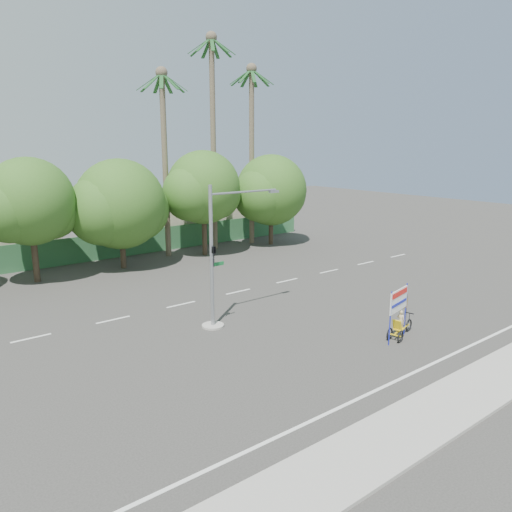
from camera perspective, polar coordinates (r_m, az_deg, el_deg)
ground at (r=23.61m, az=5.67°, el=-9.41°), size 120.00×120.00×0.00m
sidewalk_near at (r=19.45m, az=21.74°, el=-15.23°), size 50.00×2.40×0.12m
fence at (r=40.93m, az=-15.64°, el=1.22°), size 38.00×0.08×2.00m
building_right at (r=48.23m, az=-9.03°, el=4.21°), size 14.00×8.00×3.60m
tree_left at (r=34.84m, az=-24.51°, el=5.34°), size 6.66×5.60×8.07m
tree_center at (r=36.79m, az=-15.34°, el=5.45°), size 7.62×6.40×7.85m
tree_right at (r=39.95m, az=-6.08°, el=7.50°), size 6.90×5.80×8.36m
tree_far_right at (r=44.12m, az=1.70°, el=7.29°), size 7.38×6.20×7.94m
palm_tall at (r=42.18m, az=-4.95°, el=14.91°), size 3.73×3.79×17.45m
palm_mid at (r=44.49m, az=-0.50°, el=13.47°), size 3.73×3.79×15.45m
palm_short at (r=39.84m, az=-10.44°, el=12.56°), size 3.73×3.79×14.45m
traffic_signal at (r=24.33m, az=-4.46°, el=-1.46°), size 4.72×1.10×7.00m
trike_billboard at (r=24.16m, az=16.12°, el=-6.72°), size 2.56×0.91×2.57m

